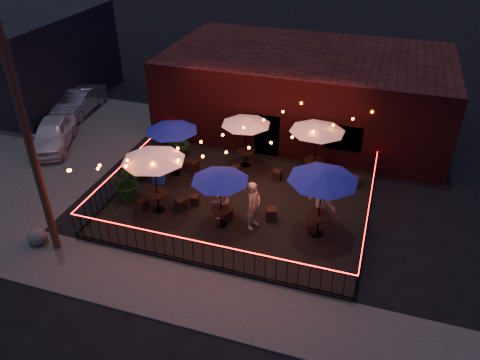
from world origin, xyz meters
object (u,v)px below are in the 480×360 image
object	(u,v)px
cafe_table_2	(220,177)
cafe_table_3	(246,121)
boulder	(38,237)
utility_pole	(31,150)
cafe_table_4	(323,176)
cafe_table_5	(317,128)
cooler	(158,175)
cafe_table_0	(153,157)
cafe_table_1	(172,128)

from	to	relation	value
cafe_table_2	cafe_table_3	bearing A→B (deg)	95.70
cafe_table_2	boulder	bearing A→B (deg)	-154.08
cafe_table_2	boulder	size ratio (longest dim) A/B	2.92
utility_pole	cafe_table_4	bearing A→B (deg)	21.70
cafe_table_2	boulder	world-z (taller)	cafe_table_2
cafe_table_4	cafe_table_3	bearing A→B (deg)	135.40
cafe_table_5	cooler	distance (m)	7.01
cafe_table_2	cafe_table_4	xyz separation A→B (m)	(3.53, 0.59, 0.38)
cafe_table_3	cafe_table_4	size ratio (longest dim) A/B	0.82
utility_pole	cafe_table_0	xyz separation A→B (m)	(2.54, 3.02, -1.43)
cafe_table_1	boulder	xyz separation A→B (m)	(-2.77, -5.76, -2.09)
cafe_table_5	cooler	size ratio (longest dim) A/B	3.99
cafe_table_5	boulder	size ratio (longest dim) A/B	3.61
cafe_table_4	boulder	world-z (taller)	cafe_table_4
cafe_table_0	cafe_table_2	distance (m)	2.68
utility_pole	cafe_table_3	world-z (taller)	utility_pole
cafe_table_3	boulder	bearing A→B (deg)	-126.66
cafe_table_3	cafe_table_5	world-z (taller)	cafe_table_5
cafe_table_4	cooler	distance (m)	7.55
cafe_table_0	cooler	size ratio (longest dim) A/B	3.59
cafe_table_2	cooler	size ratio (longest dim) A/B	3.23
cafe_table_0	cooler	world-z (taller)	cafe_table_0
cafe_table_0	utility_pole	bearing A→B (deg)	-130.09
cooler	boulder	bearing A→B (deg)	-136.79
utility_pole	cafe_table_2	size ratio (longest dim) A/B	3.33
utility_pole	cooler	bearing A→B (deg)	71.50
cafe_table_3	cooler	xyz separation A→B (m)	(-3.12, -2.52, -1.82)
cafe_table_1	cooler	distance (m)	2.10
cafe_table_2	cafe_table_5	distance (m)	5.24
cafe_table_1	cafe_table_4	world-z (taller)	cafe_table_4
cafe_table_5	cafe_table_4	bearing A→B (deg)	-77.44
utility_pole	boulder	world-z (taller)	utility_pole
cafe_table_5	utility_pole	bearing A→B (deg)	-136.73
cafe_table_5	cafe_table_2	bearing A→B (deg)	-120.43
cafe_table_0	cafe_table_2	size ratio (longest dim) A/B	1.11
utility_pole	cooler	size ratio (longest dim) A/B	10.73
cooler	utility_pole	bearing A→B (deg)	-129.20
cafe_table_0	cafe_table_2	xyz separation A→B (m)	(2.67, -0.14, -0.29)
boulder	cafe_table_1	bearing A→B (deg)	64.28
cafe_table_3	cooler	bearing A→B (deg)	-141.09
cafe_table_0	cooler	bearing A→B (deg)	116.13
utility_pole	cafe_table_4	size ratio (longest dim) A/B	2.50
cafe_table_4	boulder	size ratio (longest dim) A/B	3.89
boulder	cafe_table_3	bearing A→B (deg)	53.34
cafe_table_0	cafe_table_2	world-z (taller)	cafe_table_0
cafe_table_4	boulder	distance (m)	10.39
utility_pole	cafe_table_4	distance (m)	9.50
boulder	cafe_table_2	bearing A→B (deg)	25.92
utility_pole	cafe_table_0	bearing A→B (deg)	49.91
cooler	cafe_table_0	bearing A→B (deg)	-84.57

